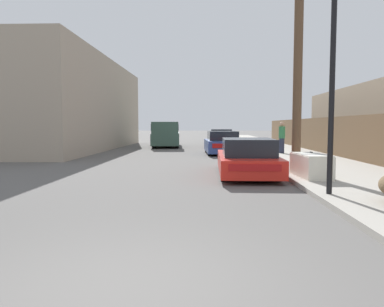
{
  "coord_description": "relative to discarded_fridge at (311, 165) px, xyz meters",
  "views": [
    {
      "loc": [
        0.77,
        -3.38,
        1.63
      ],
      "look_at": [
        0.32,
        9.33,
        0.67
      ],
      "focal_mm": 35.0,
      "sensor_mm": 36.0,
      "label": 1
    }
  ],
  "objects": [
    {
      "name": "ground_plane",
      "position": [
        -3.87,
        -7.64,
        -0.45
      ],
      "size": [
        220.0,
        220.0,
        0.0
      ],
      "primitive_type": "plane",
      "color": "#595654"
    },
    {
      "name": "sidewalk_curb",
      "position": [
        1.43,
        15.86,
        -0.39
      ],
      "size": [
        4.2,
        63.0,
        0.12
      ],
      "primitive_type": "cube",
      "color": "#9E998E",
      "rests_on": "ground"
    },
    {
      "name": "discarded_fridge",
      "position": [
        0.0,
        0.0,
        0.0
      ],
      "size": [
        0.84,
        1.84,
        0.69
      ],
      "rotation": [
        0.0,
        0.0,
        0.06
      ],
      "color": "silver",
      "rests_on": "sidewalk_curb"
    },
    {
      "name": "parked_sports_car_red",
      "position": [
        -1.74,
        1.14,
        0.1
      ],
      "size": [
        1.87,
        4.74,
        1.21
      ],
      "rotation": [
        0.0,
        0.0,
        -0.02
      ],
      "color": "red",
      "rests_on": "ground"
    },
    {
      "name": "car_parked_mid",
      "position": [
        -2.15,
        10.17,
        0.15
      ],
      "size": [
        2.04,
        4.29,
        1.3
      ],
      "rotation": [
        0.0,
        0.0,
        0.06
      ],
      "color": "#2D478C",
      "rests_on": "ground"
    },
    {
      "name": "car_parked_far",
      "position": [
        -1.85,
        17.27,
        0.17
      ],
      "size": [
        1.99,
        4.44,
        1.33
      ],
      "rotation": [
        0.0,
        0.0,
        -0.06
      ],
      "color": "#5B1E19",
      "rests_on": "ground"
    },
    {
      "name": "pickup_truck",
      "position": [
        -6.03,
        16.69,
        0.47
      ],
      "size": [
        2.38,
        6.0,
        1.86
      ],
      "rotation": [
        0.0,
        0.0,
        3.21
      ],
      "color": "#385647",
      "rests_on": "ground"
    },
    {
      "name": "utility_pole",
      "position": [
        -0.07,
        1.51,
        3.45
      ],
      "size": [
        1.8,
        0.29,
        7.34
      ],
      "color": "brown",
      "rests_on": "sidewalk_curb"
    },
    {
      "name": "street_lamp",
      "position": [
        -0.36,
        -2.77,
        2.33
      ],
      "size": [
        0.26,
        0.26,
        4.57
      ],
      "color": "black",
      "rests_on": "sidewalk_curb"
    },
    {
      "name": "wooden_fence",
      "position": [
        3.38,
        8.58,
        0.63
      ],
      "size": [
        0.08,
        34.01,
        1.93
      ],
      "primitive_type": "cube",
      "color": "brown",
      "rests_on": "sidewalk_curb"
    },
    {
      "name": "building_left_block",
      "position": [
        -12.83,
        14.35,
        2.53
      ],
      "size": [
        7.0,
        18.52,
        5.97
      ],
      "primitive_type": "cube",
      "color": "tan",
      "rests_on": "ground"
    },
    {
      "name": "pedestrian",
      "position": [
        1.03,
        9.31,
        0.53
      ],
      "size": [
        0.34,
        0.34,
        1.69
      ],
      "color": "#282D42",
      "rests_on": "sidewalk_curb"
    }
  ]
}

